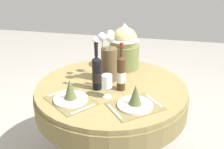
% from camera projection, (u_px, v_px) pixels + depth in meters
% --- Properties ---
extents(dining_table, '(1.21, 1.21, 0.76)m').
position_uv_depth(dining_table, '(111.00, 99.00, 2.07)').
color(dining_table, olive).
rests_on(dining_table, ground).
extents(place_setting_left, '(0.43, 0.41, 0.16)m').
position_uv_depth(place_setting_left, '(70.00, 95.00, 1.78)').
color(place_setting_left, brown).
rests_on(place_setting_left, dining_table).
extents(place_setting_right, '(0.43, 0.42, 0.16)m').
position_uv_depth(place_setting_right, '(135.00, 100.00, 1.71)').
color(place_setting_right, brown).
rests_on(place_setting_right, dining_table).
extents(flower_vase, '(0.20, 0.22, 0.41)m').
position_uv_depth(flower_vase, '(109.00, 60.00, 2.04)').
color(flower_vase, brown).
rests_on(flower_vase, dining_table).
extents(wine_bottle_left, '(0.07, 0.07, 0.37)m').
position_uv_depth(wine_bottle_left, '(121.00, 73.00, 1.90)').
color(wine_bottle_left, '#422814').
rests_on(wine_bottle_left, dining_table).
extents(wine_bottle_centre, '(0.07, 0.07, 0.37)m').
position_uv_depth(wine_bottle_centre, '(97.00, 73.00, 1.91)').
color(wine_bottle_centre, black).
rests_on(wine_bottle_centre, dining_table).
extents(wine_glass_right, '(0.07, 0.07, 0.17)m').
position_uv_depth(wine_glass_right, '(107.00, 82.00, 1.80)').
color(wine_glass_right, silver).
rests_on(wine_glass_right, dining_table).
extents(gift_tub_back_centre, '(0.27, 0.27, 0.41)m').
position_uv_depth(gift_tub_back_centre, '(124.00, 45.00, 2.26)').
color(gift_tub_back_centre, olive).
rests_on(gift_tub_back_centre, dining_table).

